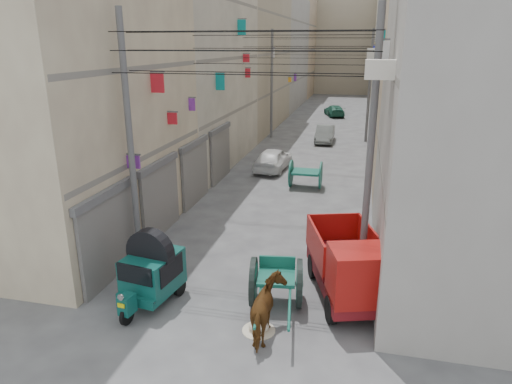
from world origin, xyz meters
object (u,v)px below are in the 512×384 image
(feed_sack, at_px, (259,326))
(distant_car_grey, at_px, (325,134))
(tonga_cart, at_px, (276,282))
(distant_car_white, at_px, (273,159))
(horse, at_px, (268,311))
(second_cart, at_px, (306,174))
(distant_car_green, at_px, (334,111))
(mini_truck, at_px, (351,272))
(auto_rickshaw, at_px, (152,270))

(feed_sack, relative_size, distant_car_grey, 0.15)
(tonga_cart, relative_size, distant_car_white, 0.83)
(tonga_cart, bearing_deg, horse, -94.86)
(tonga_cart, bearing_deg, feed_sack, -106.45)
(tonga_cart, relative_size, second_cart, 2.00)
(feed_sack, xyz_separation_m, distant_car_green, (-0.72, 37.04, 0.41))
(mini_truck, bearing_deg, tonga_cart, 175.50)
(mini_truck, bearing_deg, auto_rickshaw, 173.79)
(second_cart, distance_m, distant_car_grey, 11.60)
(feed_sack, height_order, distant_car_green, distant_car_green)
(tonga_cart, xyz_separation_m, horse, (0.09, -1.49, 0.02))
(feed_sack, height_order, horse, horse)
(distant_car_green, bearing_deg, auto_rickshaw, 69.75)
(distant_car_grey, bearing_deg, auto_rickshaw, -97.40)
(second_cart, relative_size, feed_sack, 2.98)
(feed_sack, distance_m, distant_car_green, 37.05)
(second_cart, xyz_separation_m, horse, (0.70, -12.56, -0.01))
(tonga_cart, xyz_separation_m, feed_sack, (-0.19, -1.32, -0.58))
(distant_car_grey, relative_size, distant_car_green, 0.96)
(mini_truck, distance_m, horse, 2.76)
(auto_rickshaw, distance_m, second_cart, 12.03)
(second_cart, distance_m, feed_sack, 12.41)
(feed_sack, bearing_deg, distant_car_grey, 91.19)
(horse, height_order, distant_car_white, horse)
(second_cart, relative_size, distant_car_grey, 0.44)
(feed_sack, relative_size, distant_car_white, 0.14)
(horse, xyz_separation_m, distant_car_green, (-1.00, 37.21, -0.19))
(second_cart, relative_size, distant_car_white, 0.42)
(auto_rickshaw, distance_m, mini_truck, 5.54)
(tonga_cart, bearing_deg, second_cart, 85.03)
(mini_truck, relative_size, distant_car_white, 1.07)
(tonga_cart, height_order, mini_truck, mini_truck)
(tonga_cart, height_order, feed_sack, tonga_cart)
(second_cart, relative_size, horse, 0.91)
(auto_rickshaw, distance_m, feed_sack, 3.41)
(tonga_cart, relative_size, feed_sack, 5.97)
(second_cart, xyz_separation_m, feed_sack, (0.42, -12.39, -0.61))
(feed_sack, bearing_deg, mini_truck, 39.10)
(horse, relative_size, distant_car_green, 0.46)
(distant_car_grey, bearing_deg, mini_truck, -83.79)
(distant_car_green, bearing_deg, distant_car_white, 68.51)
(horse, bearing_deg, tonga_cart, -91.55)
(auto_rickshaw, relative_size, distant_car_green, 0.65)
(mini_truck, height_order, distant_car_green, mini_truck)
(feed_sack, distance_m, distant_car_white, 15.64)
(auto_rickshaw, distance_m, horse, 3.62)
(distant_car_grey, bearing_deg, feed_sack, -89.53)
(distant_car_white, bearing_deg, second_cart, 132.37)
(distant_car_green, bearing_deg, second_cart, 74.38)
(feed_sack, xyz_separation_m, distant_car_white, (-2.68, 15.40, 0.52))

